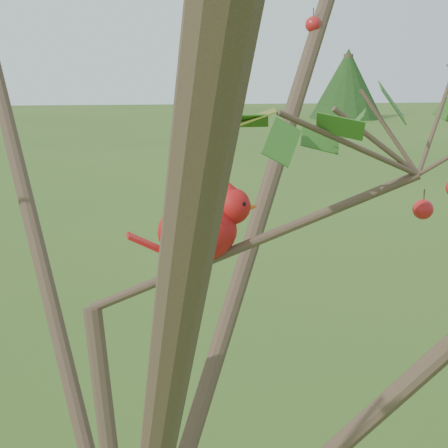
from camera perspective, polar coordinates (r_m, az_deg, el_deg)
name	(u,v)px	position (r m, az deg, el deg)	size (l,w,h in m)	color
crabapple_tree	(127,237)	(1.03, -8.82, -1.14)	(2.35, 2.05, 2.95)	#3E2B21
cardinal	(202,227)	(1.14, -2.04, -0.30)	(0.25, 0.13, 0.17)	red
distant_trees	(149,93)	(24.79, -6.87, 11.79)	(39.32, 12.98, 3.19)	#3E2B21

